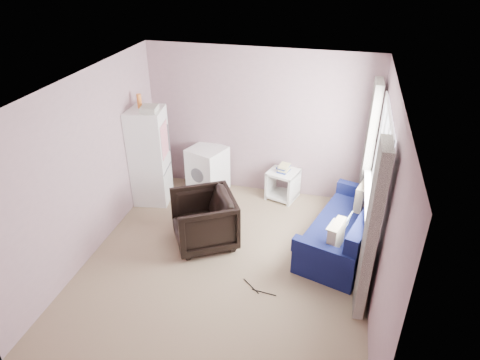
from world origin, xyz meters
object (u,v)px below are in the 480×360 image
object	(u,v)px
armchair	(204,218)
fridge	(150,156)
washing_machine	(208,168)
side_table	(283,182)
sofa	(348,232)

from	to	relation	value
armchair	fridge	size ratio (longest dim) A/B	0.47
armchair	fridge	xyz separation A→B (m)	(-1.23, 0.94, 0.39)
washing_machine	side_table	xyz separation A→B (m)	(1.33, 0.04, -0.12)
washing_machine	sofa	distance (m)	2.71
fridge	side_table	size ratio (longest dim) A/B	2.91
fridge	washing_machine	xyz separation A→B (m)	(0.81, 0.55, -0.41)
washing_machine	fridge	bearing A→B (deg)	-125.24
washing_machine	armchair	bearing A→B (deg)	-53.65
washing_machine	side_table	distance (m)	1.34
armchair	sofa	xyz separation A→B (m)	(2.03, 0.35, -0.13)
side_table	sofa	world-z (taller)	sofa
armchair	sofa	world-z (taller)	armchair
sofa	side_table	bearing A→B (deg)	150.32
sofa	washing_machine	bearing A→B (deg)	171.95
washing_machine	side_table	world-z (taller)	washing_machine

